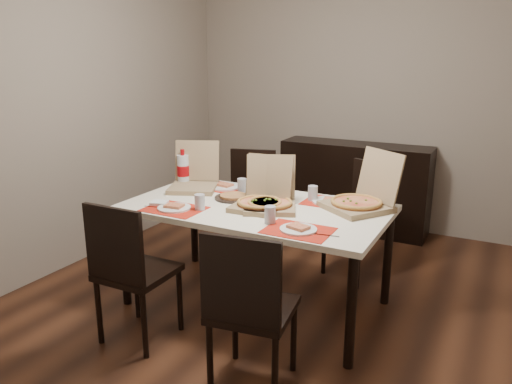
% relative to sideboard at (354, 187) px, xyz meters
% --- Properties ---
extents(ground, '(3.80, 4.00, 0.02)m').
position_rel_sideboard_xyz_m(ground, '(0.00, -1.78, -0.46)').
color(ground, '#482616').
rests_on(ground, ground).
extents(room_walls, '(3.84, 4.02, 2.62)m').
position_rel_sideboard_xyz_m(room_walls, '(0.00, -1.35, 1.28)').
color(room_walls, gray).
rests_on(room_walls, ground).
extents(sideboard, '(1.50, 0.40, 0.90)m').
position_rel_sideboard_xyz_m(sideboard, '(0.00, 0.00, 0.00)').
color(sideboard, black).
rests_on(sideboard, ground).
extents(dining_table, '(1.80, 1.00, 0.75)m').
position_rel_sideboard_xyz_m(dining_table, '(-0.14, -1.92, 0.23)').
color(dining_table, white).
rests_on(dining_table, ground).
extents(chair_near_left, '(0.42, 0.42, 0.93)m').
position_rel_sideboard_xyz_m(chair_near_left, '(-0.59, -2.73, 0.06)').
color(chair_near_left, black).
rests_on(chair_near_left, ground).
extents(chair_near_right, '(0.48, 0.48, 0.93)m').
position_rel_sideboard_xyz_m(chair_near_right, '(0.28, -2.81, 0.06)').
color(chair_near_right, black).
rests_on(chair_near_right, ground).
extents(chair_far_left, '(0.52, 0.52, 0.93)m').
position_rel_sideboard_xyz_m(chair_far_left, '(-0.67, -1.01, 0.06)').
color(chair_far_left, black).
rests_on(chair_far_left, ground).
extents(chair_far_right, '(0.55, 0.55, 0.93)m').
position_rel_sideboard_xyz_m(chair_far_right, '(0.38, -1.04, 0.06)').
color(chair_far_right, black).
rests_on(chair_far_right, ground).
extents(setting_near_left, '(0.43, 0.30, 0.11)m').
position_rel_sideboard_xyz_m(setting_near_left, '(-0.57, -2.23, 0.32)').
color(setting_near_left, red).
rests_on(setting_near_left, dining_table).
extents(setting_near_right, '(0.50, 0.30, 0.11)m').
position_rel_sideboard_xyz_m(setting_near_right, '(0.26, -2.24, 0.32)').
color(setting_near_right, red).
rests_on(setting_near_right, dining_table).
extents(setting_far_left, '(0.48, 0.30, 0.11)m').
position_rel_sideboard_xyz_m(setting_far_left, '(-0.56, -1.62, 0.32)').
color(setting_far_left, red).
rests_on(setting_far_left, dining_table).
extents(setting_far_right, '(0.46, 0.30, 0.11)m').
position_rel_sideboard_xyz_m(setting_far_right, '(0.27, -1.61, 0.32)').
color(setting_far_right, red).
rests_on(setting_far_right, dining_table).
extents(napkin_loose, '(0.15, 0.14, 0.02)m').
position_rel_sideboard_xyz_m(napkin_loose, '(-0.03, -1.92, 0.31)').
color(napkin_loose, white).
rests_on(napkin_loose, dining_table).
extents(pizza_box_center, '(0.47, 0.49, 0.34)m').
position_rel_sideboard_xyz_m(pizza_box_center, '(-0.03, -1.92, 0.36)').
color(pizza_box_center, '#8C7351').
rests_on(pizza_box_center, dining_table).
extents(pizza_box_right, '(0.56, 0.57, 0.39)m').
position_rel_sideboard_xyz_m(pizza_box_right, '(0.52, -1.65, 0.36)').
color(pizza_box_right, '#8C7351').
rests_on(pizza_box_right, dining_table).
extents(pizza_box_left, '(0.48, 0.50, 0.36)m').
position_rel_sideboard_xyz_m(pizza_box_left, '(-0.79, -1.73, 0.36)').
color(pizza_box_left, '#8C7351').
rests_on(pizza_box_left, dining_table).
extents(pizza_box_extra, '(0.36, 0.40, 0.34)m').
position_rel_sideboard_xyz_m(pizza_box_extra, '(-0.09, -1.94, 0.36)').
color(pizza_box_extra, '#8C7351').
rests_on(pizza_box_extra, dining_table).
extents(faina_plate, '(0.27, 0.27, 0.03)m').
position_rel_sideboard_xyz_m(faina_plate, '(-0.37, -1.84, 0.31)').
color(faina_plate, black).
rests_on(faina_plate, dining_table).
extents(dip_bowl, '(0.13, 0.13, 0.03)m').
position_rel_sideboard_xyz_m(dip_bowl, '(-0.08, -1.79, 0.31)').
color(dip_bowl, white).
rests_on(dip_bowl, dining_table).
extents(soda_bottle, '(0.10, 0.10, 0.29)m').
position_rel_sideboard_xyz_m(soda_bottle, '(-0.93, -1.68, 0.42)').
color(soda_bottle, silver).
rests_on(soda_bottle, dining_table).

